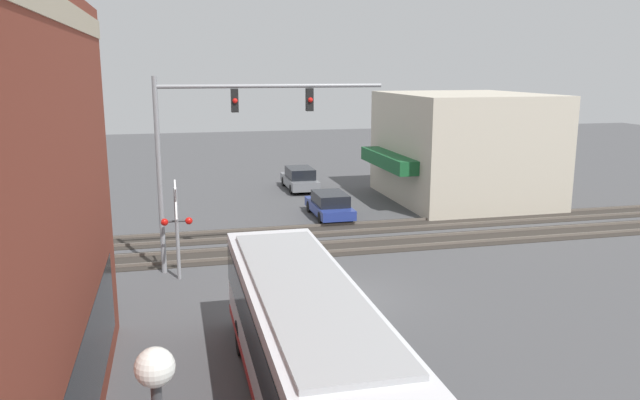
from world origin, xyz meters
TOP-DOWN VIEW (x-y plane):
  - ground_plane at (0.00, 0.00)m, footprint 120.00×120.00m
  - shop_building at (14.72, -11.72)m, footprint 10.16×9.70m
  - city_bus at (-6.98, 2.80)m, footprint 10.96×2.59m
  - traffic_signal_gantry at (4.26, 3.64)m, footprint 0.42×9.03m
  - crossing_signal at (3.33, 5.57)m, footprint 1.41×1.18m
  - rail_track_near at (6.00, 0.00)m, footprint 2.60×60.00m
  - rail_track_far at (9.20, 0.00)m, footprint 2.60×60.00m
  - parked_car_blue at (11.86, -2.60)m, footprint 4.48×1.82m
  - parked_car_grey at (19.98, -2.60)m, footprint 4.65×1.82m
  - pedestrian_near_bus at (-7.20, 0.98)m, footprint 0.34×0.34m

SIDE VIEW (x-z plane):
  - ground_plane at x=0.00m, z-range 0.00..0.00m
  - rail_track_near at x=6.00m, z-range -0.05..0.10m
  - rail_track_far at x=9.20m, z-range -0.05..0.10m
  - parked_car_blue at x=11.86m, z-range -0.04..1.35m
  - parked_car_grey at x=19.98m, z-range -0.05..1.46m
  - pedestrian_near_bus at x=-7.20m, z-range 0.03..1.85m
  - city_bus at x=-6.98m, z-range 0.16..3.28m
  - crossing_signal at x=3.33m, z-range 0.39..4.20m
  - shop_building at x=14.72m, z-range -0.01..6.50m
  - traffic_signal_gantry at x=4.26m, z-range 1.80..9.51m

